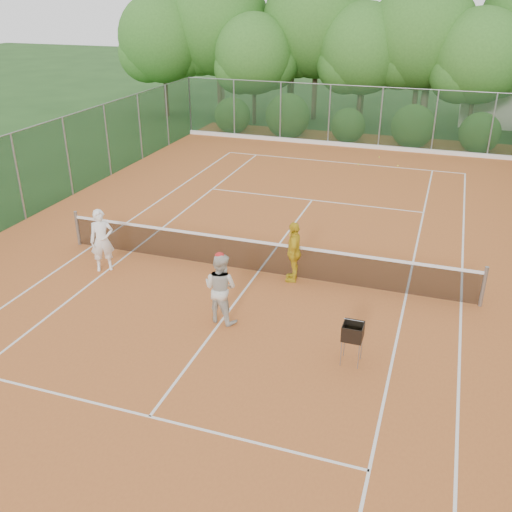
{
  "coord_description": "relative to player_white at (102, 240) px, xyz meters",
  "views": [
    {
      "loc": [
        4.61,
        -13.7,
        7.31
      ],
      "look_at": [
        0.34,
        -1.2,
        1.1
      ],
      "focal_mm": 40.0,
      "sensor_mm": 36.0,
      "label": 1
    }
  ],
  "objects": [
    {
      "name": "fence_back",
      "position": [
        4.2,
        16.26,
        0.6
      ],
      "size": [
        18.07,
        0.07,
        3.0
      ],
      "color": "#19381E",
      "rests_on": "clay_court"
    },
    {
      "name": "stray_ball_b",
      "position": [
        5.79,
        14.54,
        -0.87
      ],
      "size": [
        0.07,
        0.07,
        0.07
      ],
      "primitive_type": "sphere",
      "color": "#C9D732",
      "rests_on": "clay_court"
    },
    {
      "name": "player_white",
      "position": [
        0.0,
        0.0,
        0.0
      ],
      "size": [
        0.79,
        0.73,
        1.81
      ],
      "primitive_type": "imported",
      "rotation": [
        0.0,
        0.0,
        0.61
      ],
      "color": "white",
      "rests_on": "clay_court"
    },
    {
      "name": "stray_ball_a",
      "position": [
        5.07,
        12.98,
        -0.87
      ],
      "size": [
        0.07,
        0.07,
        0.07
      ],
      "primitive_type": "sphere",
      "color": "#B6D230",
      "rests_on": "clay_court"
    },
    {
      "name": "ground",
      "position": [
        4.2,
        1.26,
        -0.92
      ],
      "size": [
        120.0,
        120.0,
        0.0
      ],
      "primitive_type": "plane",
      "color": "#204518",
      "rests_on": "ground"
    },
    {
      "name": "player_yellow",
      "position": [
        5.26,
        1.12,
        -0.05
      ],
      "size": [
        0.6,
        1.06,
        1.71
      ],
      "primitive_type": "imported",
      "rotation": [
        0.0,
        0.0,
        -1.38
      ],
      "color": "gold",
      "rests_on": "clay_court"
    },
    {
      "name": "tropical_treeline",
      "position": [
        5.64,
        21.48,
        4.19
      ],
      "size": [
        32.1,
        8.49,
        15.03
      ],
      "color": "brown",
      "rests_on": "ground"
    },
    {
      "name": "clay_court",
      "position": [
        4.2,
        1.26,
        -0.91
      ],
      "size": [
        18.0,
        36.0,
        0.02
      ],
      "primitive_type": "cube",
      "color": "#B7612A",
      "rests_on": "ground"
    },
    {
      "name": "tennis_net",
      "position": [
        4.2,
        1.26,
        -0.39
      ],
      "size": [
        11.97,
        0.1,
        1.1
      ],
      "color": "gray",
      "rests_on": "clay_court"
    },
    {
      "name": "ball_hopper",
      "position": [
        7.46,
        -2.19,
        -0.15
      ],
      "size": [
        0.42,
        0.42,
        0.95
      ],
      "rotation": [
        0.0,
        0.0,
        -0.2
      ],
      "color": "gray",
      "rests_on": "clay_court"
    },
    {
      "name": "player_center_grp",
      "position": [
        4.18,
        -1.48,
        -0.01
      ],
      "size": [
        0.98,
        0.83,
        1.8
      ],
      "color": "beige",
      "rests_on": "clay_court"
    },
    {
      "name": "court_markings",
      "position": [
        4.2,
        1.26,
        -0.9
      ],
      "size": [
        11.03,
        23.83,
        0.01
      ],
      "color": "white",
      "rests_on": "clay_court"
    },
    {
      "name": "stray_ball_c",
      "position": [
        6.79,
        13.34,
        -0.87
      ],
      "size": [
        0.07,
        0.07,
        0.07
      ],
      "primitive_type": "sphere",
      "color": "yellow",
      "rests_on": "clay_court"
    }
  ]
}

